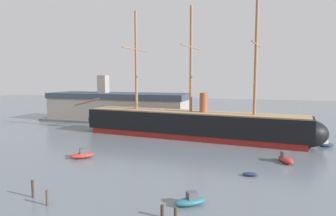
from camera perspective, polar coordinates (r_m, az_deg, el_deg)
tall_ship at (r=78.13m, az=4.28°, el=-3.03°), size 69.47×17.37×33.44m
motorboat_foreground_right at (r=38.71m, az=4.23°, el=-17.08°), size 4.25×3.71×1.69m
motorboat_mid_left at (r=61.40m, az=-15.91°, el=-8.51°), size 4.75×4.48×1.94m
dinghy_mid_right at (r=50.76m, az=15.26°, el=-11.99°), size 2.59×1.43×0.58m
motorboat_alongside_stern at (r=60.31m, az=21.37°, el=-8.94°), size 3.46×5.09×1.97m
motorboat_far_right at (r=77.29m, az=27.65°, el=-6.11°), size 4.06×2.83×1.57m
dinghy_distant_centre at (r=88.23m, az=5.97°, el=-4.25°), size 2.42×1.68×0.53m
mooring_piling_nearest at (r=41.24m, az=-21.90°, el=-15.48°), size 0.32×0.32×1.91m
mooring_piling_left_pair at (r=44.36m, az=-24.21°, el=-13.76°), size 0.32×0.32×2.33m
mooring_piling_midwater at (r=35.66m, az=-1.09°, el=-18.94°), size 0.40×0.40×1.42m
dockside_warehouse_left at (r=109.58m, az=-9.35°, el=0.18°), size 54.68×17.74×16.36m
seagull_in_flight at (r=50.58m, az=-1.21°, el=-0.20°), size 0.41×1.25×0.14m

